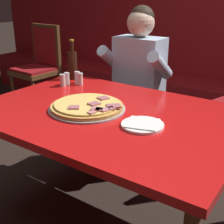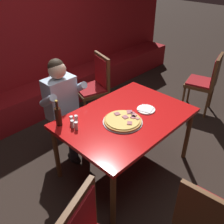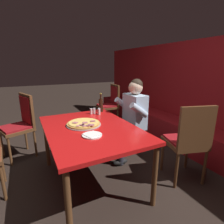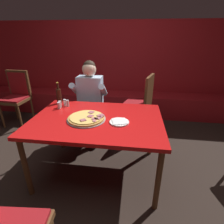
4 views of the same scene
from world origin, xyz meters
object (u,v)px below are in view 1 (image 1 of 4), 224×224
Objects in this scene: shaker_parmesan at (77,78)px; main_dining_table at (108,123)px; shaker_red_pepper_flakes at (67,79)px; shaker_oregano at (80,80)px; dining_chair_by_booth at (40,63)px; plate_white_paper at (142,125)px; diner_seated_blue_shirt at (134,82)px; beer_bottle at (73,64)px; pizza at (87,107)px; shaker_black_pepper at (63,81)px.

main_dining_table is at bearing -33.10° from shaker_parmesan.
shaker_oregano is (0.08, 0.05, 0.00)m from shaker_red_pepper_flakes.
dining_chair_by_booth reaches higher than shaker_parmesan.
main_dining_table is 0.28m from plate_white_paper.
diner_seated_blue_shirt reaches higher than shaker_oregano.
shaker_parmesan is 1.00× the size of shaker_oregano.
diner_seated_blue_shirt is at bearing 46.38° from beer_bottle.
main_dining_table is 16.94× the size of shaker_parmesan.
pizza is 0.42× the size of dining_chair_by_booth.
pizza is 0.53m from shaker_red_pepper_flakes.
dining_chair_by_booth reaches higher than shaker_red_pepper_flakes.
diner_seated_blue_shirt is at bearing 102.52° from pizza.
shaker_red_pepper_flakes and shaker_oregano have the same top height.
plate_white_paper is 2.44× the size of shaker_parmesan.
pizza is 0.33× the size of diner_seated_blue_shirt.
diner_seated_blue_shirt is at bearing 62.16° from shaker_parmesan.
plate_white_paper is (0.26, -0.08, 0.08)m from main_dining_table.
dining_chair_by_booth is (-1.52, 0.42, -0.11)m from diner_seated_blue_shirt.
pizza is at bearing -35.46° from shaker_red_pepper_flakes.
shaker_parmesan is 0.05m from shaker_oregano.
beer_bottle is 3.40× the size of shaker_parmesan.
plate_white_paper is 2.44× the size of shaker_red_pepper_flakes.
shaker_black_pepper is 1.00× the size of shaker_oregano.
diner_seated_blue_shirt is (-0.54, 0.82, -0.06)m from plate_white_paper.
shaker_red_pepper_flakes is 1.00× the size of shaker_oregano.
shaker_parmesan is at bearing 152.11° from plate_white_paper.
dining_chair_by_booth is at bearing 144.50° from pizza.
shaker_oregano is 0.48m from diner_seated_blue_shirt.
shaker_black_pepper is at bearing -128.51° from shaker_oregano.
shaker_parmesan is at bearing 154.62° from shaker_oregano.
shaker_parmesan and shaker_black_pepper have the same top height.
dining_chair_by_booth is (-1.35, 0.86, -0.20)m from shaker_oregano.
diner_seated_blue_shirt is (0.17, 0.44, -0.09)m from shaker_oregano.
shaker_red_pepper_flakes is 1.57m from dining_chair_by_booth.
dining_chair_by_booth is (-1.20, 0.76, -0.27)m from beer_bottle.
shaker_red_pepper_flakes is at bearing -151.67° from shaker_oregano.
pizza is at bearing -43.56° from shaker_parmesan.
shaker_red_pepper_flakes is at bearing -120.02° from shaker_parmesan.
shaker_red_pepper_flakes reaches higher than pizza.
pizza is at bearing -45.37° from shaker_oregano.
shaker_oregano is (-0.46, 0.30, 0.11)m from main_dining_table.
beer_bottle is 3.40× the size of shaker_oregano.
dining_chair_by_booth is (-2.07, 1.24, -0.17)m from plate_white_paper.
diner_seated_blue_shirt is at bearing 64.82° from shaker_black_pepper.
dining_chair_by_booth is at bearing 147.20° from main_dining_table.
main_dining_table is at bearing -33.49° from beer_bottle.
shaker_oregano is at bearing -32.51° from beer_bottle.
pizza is 0.81m from diner_seated_blue_shirt.
diner_seated_blue_shirt reaches higher than shaker_red_pepper_flakes.
beer_bottle is 1.45m from dining_chair_by_booth.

